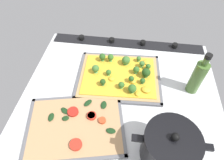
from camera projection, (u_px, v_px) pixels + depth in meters
ground_plane at (121, 95)px, 81.82cm from camera, size 83.13×72.98×3.00cm
stove_control_panel at (127, 43)px, 101.09cm from camera, size 79.81×7.00×2.60cm
baking_tray_front at (119, 77)px, 85.94cm from camera, size 38.73×30.63×1.30cm
broccoli_pizza at (121, 75)px, 84.84cm from camera, size 36.20×28.10×5.85cm
baking_tray_back at (76, 126)px, 70.53cm from camera, size 40.80×33.59×1.30cm
veggie_pizza_back at (76, 125)px, 70.13cm from camera, size 37.93×30.73×1.90cm
cooking_pot at (169, 147)px, 59.10cm from camera, size 24.07×17.21×15.82cm
oil_bottle at (198, 77)px, 75.52cm from camera, size 5.02×5.02×20.39cm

